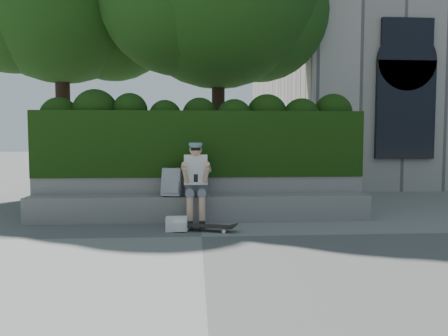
{
  "coord_description": "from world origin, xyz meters",
  "views": [
    {
      "loc": [
        -0.09,
        -6.39,
        1.47
      ],
      "look_at": [
        0.4,
        1.0,
        0.95
      ],
      "focal_mm": 35.0,
      "sensor_mm": 36.0,
      "label": 1
    }
  ],
  "objects": [
    {
      "name": "skateboard",
      "position": [
        0.08,
        0.38,
        0.08
      ],
      "size": [
        0.89,
        0.46,
        0.09
      ],
      "rotation": [
        0.0,
        0.0,
        -0.29
      ],
      "color": "black",
      "rests_on": "ground"
    },
    {
      "name": "backpack_ground",
      "position": [
        -0.39,
        0.45,
        0.11
      ],
      "size": [
        0.34,
        0.24,
        0.22
      ],
      "primitive_type": "cube",
      "rotation": [
        0.0,
        0.0,
        0.01
      ],
      "color": "white",
      "rests_on": "ground"
    },
    {
      "name": "hedge",
      "position": [
        0.0,
        1.95,
        1.35
      ],
      "size": [
        6.0,
        1.0,
        1.2
      ],
      "primitive_type": "cube",
      "color": "black",
      "rests_on": "planter_wall"
    },
    {
      "name": "planter_wall",
      "position": [
        0.0,
        1.73,
        0.38
      ],
      "size": [
        6.0,
        0.5,
        0.75
      ],
      "primitive_type": "cube",
      "color": "gray",
      "rests_on": "ground"
    },
    {
      "name": "bench_ledge",
      "position": [
        0.0,
        1.25,
        0.23
      ],
      "size": [
        6.0,
        0.45,
        0.45
      ],
      "primitive_type": "cube",
      "color": "gray",
      "rests_on": "ground"
    },
    {
      "name": "backpack_plaid",
      "position": [
        -0.49,
        1.15,
        0.69
      ],
      "size": [
        0.36,
        0.25,
        0.48
      ],
      "primitive_type": "cube",
      "rotation": [
        0.0,
        0.0,
        -0.26
      ],
      "color": "#AFB0B4",
      "rests_on": "bench_ledge"
    },
    {
      "name": "ground",
      "position": [
        0.0,
        0.0,
        0.0
      ],
      "size": [
        80.0,
        80.0,
        0.0
      ],
      "primitive_type": "plane",
      "color": "slate",
      "rests_on": "ground"
    },
    {
      "name": "person",
      "position": [
        -0.08,
        1.07,
        0.75
      ],
      "size": [
        0.4,
        0.76,
        1.38
      ],
      "color": "slate",
      "rests_on": "ground"
    }
  ]
}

